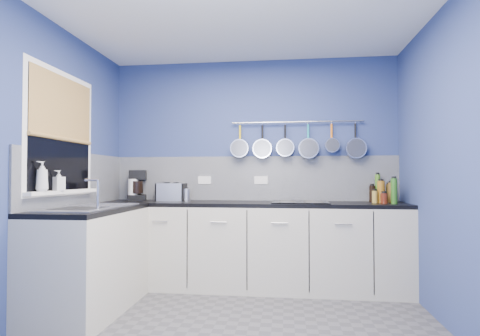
% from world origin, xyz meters
% --- Properties ---
extents(floor, '(3.20, 3.00, 0.02)m').
position_xyz_m(floor, '(0.00, 0.00, -0.01)').
color(floor, '#47474C').
rests_on(floor, ground).
extents(wall_back, '(3.20, 0.02, 2.50)m').
position_xyz_m(wall_back, '(0.00, 1.51, 1.25)').
color(wall_back, navy).
rests_on(wall_back, ground).
extents(wall_front, '(3.20, 0.02, 2.50)m').
position_xyz_m(wall_front, '(0.00, -1.51, 1.25)').
color(wall_front, navy).
rests_on(wall_front, ground).
extents(wall_left, '(0.02, 3.00, 2.50)m').
position_xyz_m(wall_left, '(-1.61, 0.00, 1.25)').
color(wall_left, navy).
rests_on(wall_left, ground).
extents(wall_right, '(0.02, 3.00, 2.50)m').
position_xyz_m(wall_right, '(1.61, 0.00, 1.25)').
color(wall_right, navy).
rests_on(wall_right, ground).
extents(backsplash_back, '(3.20, 0.02, 0.50)m').
position_xyz_m(backsplash_back, '(0.00, 1.49, 1.15)').
color(backsplash_back, '#9D9FA6').
rests_on(backsplash_back, wall_back).
extents(backsplash_left, '(0.02, 1.80, 0.50)m').
position_xyz_m(backsplash_left, '(-1.59, 0.60, 1.15)').
color(backsplash_left, '#9D9FA6').
rests_on(backsplash_left, wall_left).
extents(cabinet_run_back, '(3.20, 0.60, 0.86)m').
position_xyz_m(cabinet_run_back, '(0.00, 1.20, 0.43)').
color(cabinet_run_back, '#BBB6A6').
rests_on(cabinet_run_back, ground).
extents(worktop_back, '(3.20, 0.60, 0.04)m').
position_xyz_m(worktop_back, '(0.00, 1.20, 0.88)').
color(worktop_back, black).
rests_on(worktop_back, cabinet_run_back).
extents(cabinet_run_left, '(0.60, 1.20, 0.86)m').
position_xyz_m(cabinet_run_left, '(-1.30, 0.30, 0.43)').
color(cabinet_run_left, '#BBB6A6').
rests_on(cabinet_run_left, ground).
extents(worktop_left, '(0.60, 1.20, 0.04)m').
position_xyz_m(worktop_left, '(-1.30, 0.30, 0.88)').
color(worktop_left, black).
rests_on(worktop_left, cabinet_run_left).
extents(window_frame, '(0.01, 1.00, 1.10)m').
position_xyz_m(window_frame, '(-1.58, 0.30, 1.55)').
color(window_frame, white).
rests_on(window_frame, wall_left).
extents(window_glass, '(0.01, 0.90, 1.00)m').
position_xyz_m(window_glass, '(-1.57, 0.30, 1.55)').
color(window_glass, black).
rests_on(window_glass, wall_left).
extents(bamboo_blind, '(0.01, 0.90, 0.55)m').
position_xyz_m(bamboo_blind, '(-1.56, 0.30, 1.77)').
color(bamboo_blind, tan).
rests_on(bamboo_blind, wall_left).
extents(window_sill, '(0.10, 0.98, 0.03)m').
position_xyz_m(window_sill, '(-1.55, 0.30, 1.04)').
color(window_sill, white).
rests_on(window_sill, wall_left).
extents(sink_unit, '(0.50, 0.95, 0.01)m').
position_xyz_m(sink_unit, '(-1.30, 0.30, 0.90)').
color(sink_unit, silver).
rests_on(sink_unit, worktop_left).
extents(mixer_tap, '(0.12, 0.08, 0.26)m').
position_xyz_m(mixer_tap, '(-1.14, 0.12, 1.03)').
color(mixer_tap, silver).
rests_on(mixer_tap, worktop_left).
extents(socket_left, '(0.15, 0.01, 0.09)m').
position_xyz_m(socket_left, '(-0.55, 1.48, 1.13)').
color(socket_left, white).
rests_on(socket_left, backsplash_back).
extents(socket_right, '(0.15, 0.01, 0.09)m').
position_xyz_m(socket_right, '(0.10, 1.48, 1.13)').
color(socket_right, white).
rests_on(socket_right, backsplash_back).
extents(pot_rail, '(1.45, 0.02, 0.02)m').
position_xyz_m(pot_rail, '(0.50, 1.45, 1.78)').
color(pot_rail, silver).
rests_on(pot_rail, wall_back).
extents(soap_bottle_a, '(0.12, 0.12, 0.24)m').
position_xyz_m(soap_bottle_a, '(-1.53, -0.03, 1.17)').
color(soap_bottle_a, white).
rests_on(soap_bottle_a, window_sill).
extents(soap_bottle_b, '(0.10, 0.10, 0.17)m').
position_xyz_m(soap_bottle_b, '(-1.53, 0.20, 1.14)').
color(soap_bottle_b, white).
rests_on(soap_bottle_b, window_sill).
extents(paper_towel, '(0.12, 0.12, 0.24)m').
position_xyz_m(paper_towel, '(-1.33, 1.30, 1.02)').
color(paper_towel, white).
rests_on(paper_towel, worktop_back).
extents(coffee_maker, '(0.24, 0.26, 0.34)m').
position_xyz_m(coffee_maker, '(-1.30, 1.34, 1.07)').
color(coffee_maker, black).
rests_on(coffee_maker, worktop_back).
extents(toaster, '(0.32, 0.21, 0.19)m').
position_xyz_m(toaster, '(-0.90, 1.34, 1.00)').
color(toaster, silver).
rests_on(toaster, worktop_back).
extents(canister, '(0.10, 0.10, 0.14)m').
position_xyz_m(canister, '(-0.73, 1.33, 0.97)').
color(canister, silver).
rests_on(canister, worktop_back).
extents(hob, '(0.58, 0.51, 0.01)m').
position_xyz_m(hob, '(0.52, 1.18, 0.91)').
color(hob, black).
rests_on(hob, worktop_back).
extents(pan_0, '(0.21, 0.09, 0.40)m').
position_xyz_m(pan_0, '(-0.13, 1.44, 1.58)').
color(pan_0, silver).
rests_on(pan_0, pot_rail).
extents(pan_1, '(0.22, 0.07, 0.41)m').
position_xyz_m(pan_1, '(0.12, 1.44, 1.58)').
color(pan_1, silver).
rests_on(pan_1, pot_rail).
extents(pan_2, '(0.20, 0.08, 0.39)m').
position_xyz_m(pan_2, '(0.37, 1.44, 1.58)').
color(pan_2, silver).
rests_on(pan_2, pot_rail).
extents(pan_3, '(0.22, 0.10, 0.41)m').
position_xyz_m(pan_3, '(0.63, 1.44, 1.57)').
color(pan_3, silver).
rests_on(pan_3, pot_rail).
extents(pan_4, '(0.16, 0.10, 0.35)m').
position_xyz_m(pan_4, '(0.88, 1.44, 1.61)').
color(pan_4, silver).
rests_on(pan_4, pot_rail).
extents(pan_5, '(0.23, 0.08, 0.42)m').
position_xyz_m(pan_5, '(1.14, 1.44, 1.57)').
color(pan_5, silver).
rests_on(pan_5, pot_rail).
extents(condiment_0, '(0.07, 0.07, 0.19)m').
position_xyz_m(condiment_0, '(1.45, 1.31, 0.99)').
color(condiment_0, brown).
rests_on(condiment_0, worktop_back).
extents(condiment_1, '(0.05, 0.05, 0.29)m').
position_xyz_m(condiment_1, '(1.34, 1.34, 1.05)').
color(condiment_1, '#3F721E').
rests_on(condiment_1, worktop_back).
extents(condiment_2, '(0.06, 0.06, 0.17)m').
position_xyz_m(condiment_2, '(1.28, 1.32, 0.99)').
color(condiment_2, black).
rests_on(condiment_2, worktop_back).
extents(condiment_3, '(0.06, 0.06, 0.21)m').
position_xyz_m(condiment_3, '(1.44, 1.21, 1.00)').
color(condiment_3, brown).
rests_on(condiment_3, worktop_back).
extents(condiment_4, '(0.07, 0.07, 0.23)m').
position_xyz_m(condiment_4, '(1.35, 1.24, 1.01)').
color(condiment_4, '#8C5914').
rests_on(condiment_4, worktop_back).
extents(condiment_5, '(0.06, 0.06, 0.12)m').
position_xyz_m(condiment_5, '(1.28, 1.22, 0.96)').
color(condiment_5, olive).
rests_on(condiment_5, worktop_back).
extents(condiment_6, '(0.06, 0.06, 0.25)m').
position_xyz_m(condiment_6, '(1.45, 1.12, 1.03)').
color(condiment_6, '#265919').
rests_on(condiment_6, worktop_back).
extents(condiment_7, '(0.07, 0.07, 0.10)m').
position_xyz_m(condiment_7, '(1.35, 1.13, 0.95)').
color(condiment_7, '#4C190C').
rests_on(condiment_7, worktop_back).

